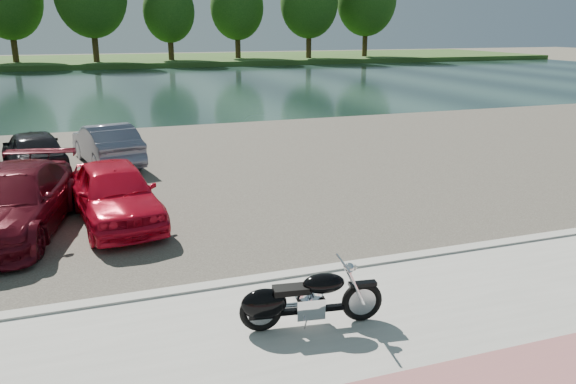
% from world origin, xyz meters
% --- Properties ---
extents(ground, '(200.00, 200.00, 0.00)m').
position_xyz_m(ground, '(0.00, 0.00, 0.00)').
color(ground, '#595447').
rests_on(ground, ground).
extents(promenade, '(60.00, 6.00, 0.10)m').
position_xyz_m(promenade, '(0.00, -1.00, 0.05)').
color(promenade, '#A3A199').
rests_on(promenade, ground).
extents(kerb, '(60.00, 0.30, 0.14)m').
position_xyz_m(kerb, '(0.00, 2.00, 0.07)').
color(kerb, '#A3A199').
rests_on(kerb, ground).
extents(parking_lot, '(60.00, 18.00, 0.04)m').
position_xyz_m(parking_lot, '(0.00, 11.00, 0.02)').
color(parking_lot, '#3E3932').
rests_on(parking_lot, ground).
extents(river, '(120.00, 40.00, 0.00)m').
position_xyz_m(river, '(0.00, 40.00, 0.00)').
color(river, '#182B29').
rests_on(river, ground).
extents(far_bank, '(120.00, 24.00, 0.60)m').
position_xyz_m(far_bank, '(0.00, 72.00, 0.30)').
color(far_bank, '#29491A').
rests_on(far_bank, ground).
extents(far_trees, '(70.25, 10.68, 12.52)m').
position_xyz_m(far_trees, '(4.36, 65.79, 7.49)').
color(far_trees, '#372814').
rests_on(far_trees, far_bank).
extents(motorcycle, '(2.32, 0.77, 1.05)m').
position_xyz_m(motorcycle, '(-1.18, 0.12, 0.56)').
color(motorcycle, black).
rests_on(motorcycle, promenade).
extents(car_3, '(3.13, 5.59, 1.53)m').
position_xyz_m(car_3, '(-5.91, 6.39, 0.81)').
color(car_3, '#520B16').
rests_on(car_3, parking_lot).
extents(car_4, '(2.37, 4.63, 1.51)m').
position_xyz_m(car_4, '(-3.64, 6.41, 0.79)').
color(car_4, red).
rests_on(car_4, parking_lot).
extents(car_8, '(2.57, 4.52, 1.45)m').
position_xyz_m(car_8, '(-5.94, 12.48, 0.77)').
color(car_8, black).
rests_on(car_8, parking_lot).
extents(car_9, '(2.42, 4.58, 1.44)m').
position_xyz_m(car_9, '(-3.62, 12.86, 0.76)').
color(car_9, slate).
rests_on(car_9, parking_lot).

